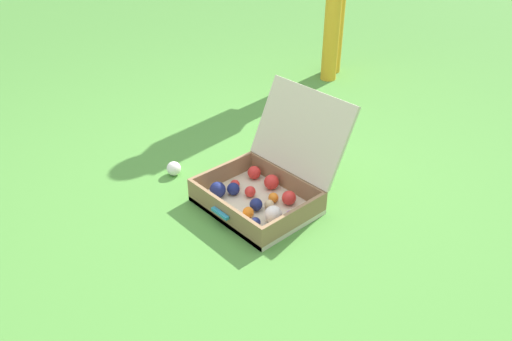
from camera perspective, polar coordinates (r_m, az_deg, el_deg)
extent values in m
plane|color=#4C8C38|center=(2.48, -1.24, -4.05)|extent=(16.00, 16.00, 0.00)
cube|color=beige|center=(2.46, 0.00, -3.92)|extent=(0.54, 0.42, 0.03)
cube|color=olive|center=(2.60, -3.87, -0.54)|extent=(0.02, 0.42, 0.12)
cube|color=olive|center=(2.29, 4.43, -5.69)|extent=(0.02, 0.42, 0.12)
cube|color=olive|center=(2.33, -3.70, -4.85)|extent=(0.50, 0.02, 0.12)
cube|color=olive|center=(2.55, 3.37, -1.22)|extent=(0.50, 0.02, 0.12)
cube|color=beige|center=(2.49, 5.14, 4.53)|extent=(0.54, 0.20, 0.39)
cube|color=teal|center=(2.31, -4.11, -4.91)|extent=(0.11, 0.02, 0.02)
sphere|color=#D1B784|center=(2.40, 1.51, -3.90)|extent=(0.05, 0.05, 0.05)
sphere|color=red|center=(2.62, -0.21, -0.23)|extent=(0.07, 0.07, 0.07)
sphere|color=orange|center=(2.45, 2.00, -3.11)|extent=(0.05, 0.05, 0.05)
sphere|color=white|center=(2.31, 1.98, -5.02)|extent=(0.08, 0.08, 0.08)
sphere|color=orange|center=(2.35, -0.89, -4.79)|extent=(0.05, 0.05, 0.05)
sphere|color=red|center=(2.43, 3.78, -3.13)|extent=(0.07, 0.07, 0.07)
sphere|color=navy|center=(2.29, -0.06, -5.94)|extent=(0.05, 0.05, 0.05)
sphere|color=red|center=(2.54, 1.73, -1.29)|extent=(0.08, 0.08, 0.08)
sphere|color=red|center=(2.49, -0.67, -2.42)|extent=(0.06, 0.06, 0.06)
sphere|color=navy|center=(2.50, -2.67, -2.14)|extent=(0.06, 0.06, 0.06)
sphere|color=navy|center=(2.39, 0.01, -3.89)|extent=(0.06, 0.06, 0.06)
sphere|color=red|center=(2.55, -2.42, -1.61)|extent=(0.05, 0.05, 0.05)
sphere|color=navy|center=(2.49, -4.39, -2.20)|extent=(0.08, 0.08, 0.08)
sphere|color=purple|center=(2.34, 3.94, -5.11)|extent=(0.05, 0.05, 0.05)
sphere|color=white|center=(2.74, -9.36, 0.22)|extent=(0.08, 0.08, 0.08)
cylinder|color=gold|center=(4.07, 9.23, 17.37)|extent=(0.12, 0.12, 0.94)
cylinder|color=gold|center=(3.90, 8.74, 16.78)|extent=(0.12, 0.12, 0.94)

